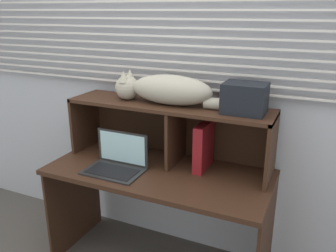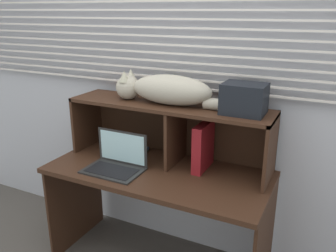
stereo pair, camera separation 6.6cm
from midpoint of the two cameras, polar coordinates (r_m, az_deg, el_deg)
name	(u,v)px [view 2 (the right image)]	position (r m, az deg, el deg)	size (l,w,h in m)	color
back_panel_with_blinds	(182,74)	(2.34, 3.11, 8.43)	(4.40, 0.08, 2.50)	#B6B9C4
desk	(158,190)	(2.26, -0.82, -10.34)	(1.38, 0.63, 0.71)	#382115
hutch_shelf_unit	(171,120)	(2.24, 1.33, 0.96)	(1.31, 0.32, 0.39)	#382115
cat	(166,90)	(2.17, 0.52, 5.89)	(0.90, 0.20, 0.19)	#B0A996
laptop	(116,162)	(2.21, -7.54, -5.78)	(0.36, 0.24, 0.23)	#252525
binder_upright	(203,146)	(2.17, 6.61, -3.32)	(0.06, 0.24, 0.29)	maroon
book_stack	(132,152)	(2.43, -5.10, -4.24)	(0.16, 0.20, 0.03)	#4F6E4E
storage_box	(244,99)	(2.01, 13.18, 4.33)	(0.24, 0.19, 0.17)	black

